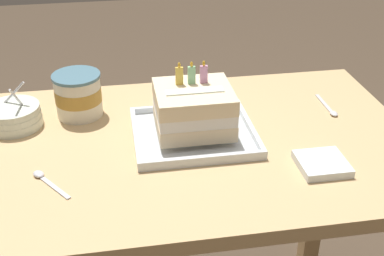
% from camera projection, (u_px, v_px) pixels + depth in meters
% --- Properties ---
extents(dining_table, '(1.13, 0.71, 0.77)m').
position_uv_depth(dining_table, '(190.00, 180.00, 1.32)').
color(dining_table, tan).
rests_on(dining_table, ground_plane).
extents(foil_tray, '(0.30, 0.27, 0.02)m').
position_uv_depth(foil_tray, '(194.00, 134.00, 1.28)').
color(foil_tray, silver).
rests_on(foil_tray, dining_table).
extents(birthday_cake, '(0.19, 0.17, 0.17)m').
position_uv_depth(birthday_cake, '(194.00, 109.00, 1.24)').
color(birthday_cake, beige).
rests_on(birthday_cake, foil_tray).
extents(bowl_stack, '(0.14, 0.14, 0.12)m').
position_uv_depth(bowl_stack, '(14.00, 116.00, 1.31)').
color(bowl_stack, silver).
rests_on(bowl_stack, dining_table).
extents(ice_cream_tub, '(0.13, 0.13, 0.12)m').
position_uv_depth(ice_cream_tub, '(78.00, 95.00, 1.35)').
color(ice_cream_tub, silver).
rests_on(ice_cream_tub, dining_table).
extents(serving_spoon_near_tray, '(0.09, 0.12, 0.01)m').
position_uv_depth(serving_spoon_near_tray, '(44.00, 178.00, 1.11)').
color(serving_spoon_near_tray, silver).
rests_on(serving_spoon_near_tray, dining_table).
extents(serving_spoon_by_bowls, '(0.02, 0.14, 0.01)m').
position_uv_depth(serving_spoon_by_bowls, '(330.00, 110.00, 1.39)').
color(serving_spoon_by_bowls, silver).
rests_on(serving_spoon_by_bowls, dining_table).
extents(napkin_pile, '(0.11, 0.11, 0.02)m').
position_uv_depth(napkin_pile, '(322.00, 164.00, 1.15)').
color(napkin_pile, white).
rests_on(napkin_pile, dining_table).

